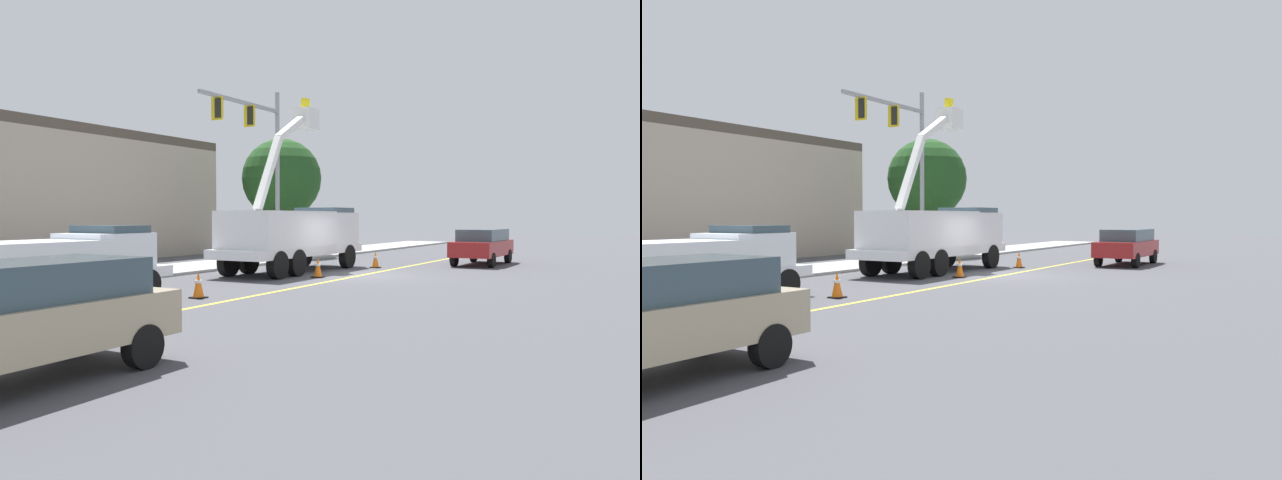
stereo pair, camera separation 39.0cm
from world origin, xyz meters
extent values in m
plane|color=#47474C|center=(0.00, 0.00, 0.00)|extent=(120.00, 120.00, 0.00)
cube|color=#9E9E99|center=(-0.35, 7.88, 0.06)|extent=(60.10, 6.23, 0.12)
cube|color=yellow|center=(0.00, 0.00, 0.00)|extent=(49.96, 2.35, 0.01)
cube|color=white|center=(-0.13, 3.15, 0.90)|extent=(8.30, 2.86, 0.36)
cube|color=white|center=(2.49, 3.26, 1.67)|extent=(2.72, 2.46, 1.60)
cube|color=#384C56|center=(2.69, 3.27, 2.37)|extent=(1.89, 2.18, 0.64)
cube|color=white|center=(-1.11, 3.10, 1.62)|extent=(5.35, 2.73, 1.80)
cube|color=white|center=(-1.66, 3.20, 4.02)|extent=(2.13, 0.63, 3.06)
cube|color=white|center=(0.61, 3.59, 6.12)|extent=(2.86, 0.76, 1.55)
cube|color=white|center=(1.96, 3.82, 6.62)|extent=(0.90, 0.90, 0.90)
cube|color=yellow|center=(1.96, 3.82, 7.22)|extent=(0.36, 0.24, 0.60)
cylinder|color=black|center=(2.69, 4.40, 0.52)|extent=(1.05, 0.39, 1.04)
cylinder|color=black|center=(2.79, 2.15, 0.52)|extent=(1.05, 0.39, 1.04)
cylinder|color=black|center=(-1.65, 4.21, 0.52)|extent=(1.05, 0.39, 1.04)
cylinder|color=black|center=(-1.55, 1.96, 0.52)|extent=(1.05, 0.39, 1.04)
cylinder|color=black|center=(-2.96, 4.15, 0.52)|extent=(1.05, 0.39, 1.04)
cylinder|color=black|center=(-2.86, 1.90, 0.52)|extent=(1.05, 0.39, 1.04)
cube|color=white|center=(-11.15, 2.66, 0.75)|extent=(5.69, 2.34, 0.30)
cube|color=white|center=(-9.92, 2.72, 1.30)|extent=(2.10, 2.02, 1.10)
cube|color=#384C56|center=(-9.72, 2.73, 1.78)|extent=(1.42, 1.82, 0.56)
cube|color=white|center=(-12.15, 2.62, 1.15)|extent=(3.45, 2.25, 1.10)
cylinder|color=black|center=(-9.34, 3.69, 0.42)|extent=(0.85, 0.34, 0.84)
cylinder|color=black|center=(-9.26, 1.80, 0.42)|extent=(0.85, 0.34, 0.84)
cylinder|color=black|center=(-12.95, 1.64, 0.42)|extent=(0.85, 0.34, 0.84)
cube|color=maroon|center=(7.90, -2.35, 0.79)|extent=(4.88, 2.11, 0.70)
cube|color=#384C56|center=(8.05, -2.34, 1.39)|extent=(3.53, 1.82, 0.60)
cylinder|color=black|center=(6.31, -3.27, 0.34)|extent=(0.69, 0.27, 0.68)
cylinder|color=black|center=(6.24, -1.56, 0.34)|extent=(0.69, 0.27, 0.68)
cylinder|color=black|center=(9.57, -3.13, 0.34)|extent=(0.69, 0.27, 0.68)
cylinder|color=black|center=(9.50, -1.42, 0.34)|extent=(0.69, 0.27, 0.68)
cube|color=tan|center=(-16.56, -3.42, 0.79)|extent=(4.88, 2.11, 0.70)
cube|color=#384C56|center=(-16.41, -3.42, 1.39)|extent=(3.53, 1.82, 0.60)
cylinder|color=black|center=(-14.90, -4.20, 0.34)|extent=(0.69, 0.27, 0.68)
cylinder|color=black|center=(-14.97, -2.50, 0.34)|extent=(0.69, 0.27, 0.68)
cube|color=black|center=(-14.16, 0.57, 0.02)|extent=(0.40, 0.40, 0.04)
cone|color=orange|center=(-14.16, 0.57, 0.40)|extent=(0.32, 0.32, 0.71)
cylinder|color=white|center=(-14.16, 0.57, 0.47)|extent=(0.20, 0.20, 0.08)
cube|color=black|center=(-8.36, 0.71, 0.02)|extent=(0.40, 0.40, 0.04)
cone|color=orange|center=(-8.36, 0.71, 0.40)|extent=(0.32, 0.32, 0.72)
cylinder|color=white|center=(-8.36, 0.71, 0.47)|extent=(0.20, 0.20, 0.08)
cube|color=black|center=(-1.53, 1.00, 0.02)|extent=(0.40, 0.40, 0.04)
cone|color=orange|center=(-1.53, 1.00, 0.41)|extent=(0.32, 0.32, 0.74)
cylinder|color=white|center=(-1.53, 1.00, 0.48)|extent=(0.20, 0.20, 0.08)
cube|color=black|center=(3.59, 1.15, 0.02)|extent=(0.40, 0.40, 0.04)
cone|color=orange|center=(3.59, 1.15, 0.40)|extent=(0.32, 0.32, 0.71)
cylinder|color=white|center=(3.59, 1.15, 0.47)|extent=(0.20, 0.20, 0.08)
cylinder|color=gray|center=(4.37, 7.08, 4.26)|extent=(0.22, 0.22, 8.52)
cube|color=gray|center=(1.37, 6.95, 7.57)|extent=(6.01, 0.42, 0.16)
cube|color=gold|center=(1.97, 6.98, 7.02)|extent=(0.14, 0.56, 1.00)
cube|color=black|center=(1.97, 6.88, 7.02)|extent=(0.21, 0.33, 0.84)
cube|color=gold|center=(-0.43, 6.87, 7.02)|extent=(0.14, 0.56, 1.00)
cube|color=black|center=(-0.43, 6.77, 7.02)|extent=(0.21, 0.33, 0.84)
cylinder|color=brown|center=(8.42, 9.69, 1.43)|extent=(0.32, 0.32, 2.87)
sphere|color=#1E471C|center=(8.42, 9.69, 4.49)|extent=(4.63, 4.63, 4.63)
camera|label=1|loc=(-21.52, -11.47, 2.32)|focal=35.24mm
camera|label=2|loc=(-21.32, -11.80, 2.32)|focal=35.24mm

